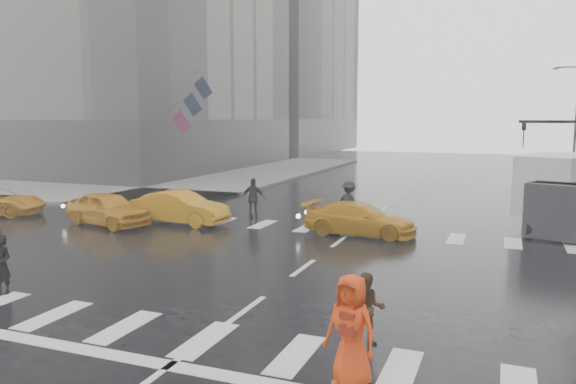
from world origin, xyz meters
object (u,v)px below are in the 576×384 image
at_px(pedestrian_brown, 367,309).
at_px(pedestrian_orange, 351,330).
at_px(taxi_front, 108,209).
at_px(taxi_mid, 180,208).
at_px(box_truck, 554,190).

distance_m(pedestrian_brown, pedestrian_orange, 1.83).
xyz_separation_m(taxi_front, taxi_mid, (2.66, 1.41, -0.01)).
xyz_separation_m(taxi_mid, box_truck, (14.88, 4.50, 0.91)).
xyz_separation_m(taxi_front, box_truck, (17.54, 5.91, 0.90)).
bearing_deg(taxi_mid, taxi_front, 119.84).
height_order(pedestrian_orange, taxi_front, pedestrian_orange).
xyz_separation_m(pedestrian_brown, box_truck, (4.34, 14.33, 0.87)).
bearing_deg(taxi_front, pedestrian_brown, -107.04).
bearing_deg(taxi_mid, pedestrian_orange, -135.55).
xyz_separation_m(pedestrian_brown, pedestrian_orange, (0.14, -1.81, 0.24)).
bearing_deg(box_truck, taxi_mid, -145.77).
relative_size(taxi_front, taxi_mid, 0.98).
bearing_deg(box_truck, pedestrian_brown, -89.43).
height_order(pedestrian_brown, taxi_front, pedestrian_brown).
bearing_deg(pedestrian_orange, pedestrian_brown, 109.30).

